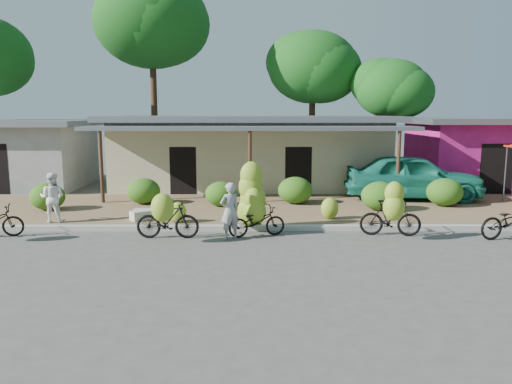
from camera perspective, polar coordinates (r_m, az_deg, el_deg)
ground at (r=13.08m, az=-0.92°, el=-6.42°), size 100.00×100.00×0.00m
sidewalk at (r=17.94m, az=-0.72°, el=-1.99°), size 60.00×6.00×0.12m
curb at (r=15.00m, az=-0.82°, el=-4.12°), size 60.00×0.25×0.15m
shop_main at (r=23.60m, az=-0.60°, el=4.73°), size 13.00×8.50×3.35m
shop_pink at (r=25.82m, az=23.47°, el=4.25°), size 6.00×6.00×3.25m
shop_grey at (r=26.17m, az=-25.51°, el=4.05°), size 7.00×6.00×3.15m
tree_far_center at (r=29.75m, az=-12.19°, el=18.63°), size 6.36×6.33×10.99m
tree_center_right at (r=29.51m, az=6.11°, el=14.16°), size 5.24×5.12×8.11m
tree_near_right at (r=28.18m, az=14.80°, el=11.55°), size 4.11×3.91×6.41m
hedge_0 at (r=18.92m, az=-22.74°, el=-0.48°), size 1.21×1.09×0.94m
hedge_1 at (r=19.08m, az=-12.72°, el=0.11°), size 1.24×1.11×0.97m
hedge_2 at (r=18.20m, az=-4.02°, el=-0.21°), size 1.16×1.04×0.91m
hedge_3 at (r=18.71m, az=4.51°, el=0.20°), size 1.30×1.17×1.01m
hedge_4 at (r=17.91m, az=13.95°, el=-0.44°), size 1.29×1.16×1.01m
hedge_5 at (r=19.44m, az=20.76°, el=-0.01°), size 1.31×1.18×1.02m
bike_left at (r=14.01m, az=-10.19°, el=-2.87°), size 1.76×1.18×1.39m
bike_center at (r=14.42m, az=-0.31°, el=-1.46°), size 1.75×1.38×2.10m
bike_right at (r=14.53m, az=15.22°, el=-2.36°), size 1.78×1.26×1.66m
bike_far_right at (r=15.62m, az=27.19°, el=-2.98°), size 2.02×1.04×1.01m
loose_banana_a at (r=15.72m, az=-9.18°, el=-2.37°), size 0.46×0.39×0.58m
loose_banana_b at (r=15.64m, az=-8.90°, el=-2.31°), size 0.52×0.44×0.65m
loose_banana_c at (r=16.12m, az=8.42°, el=-1.86°), size 0.56×0.47×0.70m
sack_near at (r=16.31m, az=-12.65°, el=-2.57°), size 0.92×0.83×0.30m
sack_far at (r=16.58m, az=-12.54°, el=-2.41°), size 0.78×0.45×0.28m
vendor at (r=13.87m, az=-3.02°, el=-2.16°), size 0.69×0.62×1.59m
bystander at (r=16.70m, az=-22.27°, el=-0.58°), size 0.76×0.60×1.55m
teal_van at (r=20.55m, az=17.54°, el=1.70°), size 5.39×2.46×1.79m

